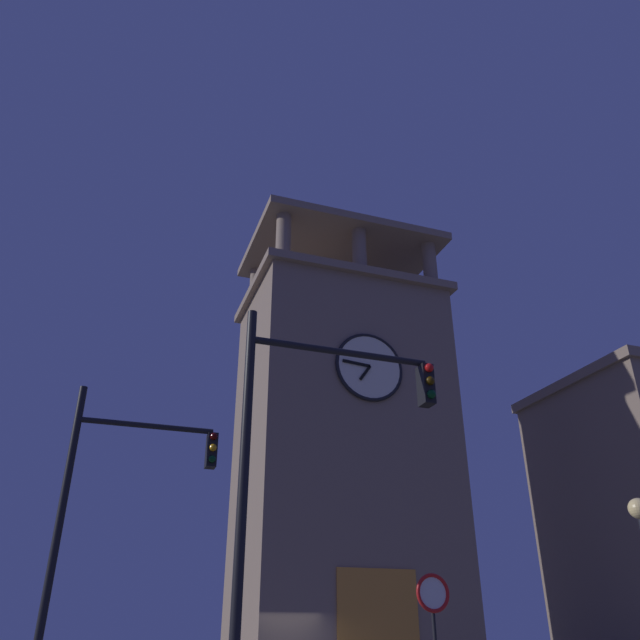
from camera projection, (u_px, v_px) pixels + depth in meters
clocktower at (343, 458)px, 28.30m from camera, size 9.49×7.16×22.57m
traffic_signal_near at (109, 505)px, 12.50m from camera, size 3.02×0.41×6.57m
traffic_signal_mid at (305, 454)px, 9.90m from camera, size 3.43×0.41×6.79m
no_horn_sign at (434, 606)px, 13.07m from camera, size 0.78×0.14×3.00m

